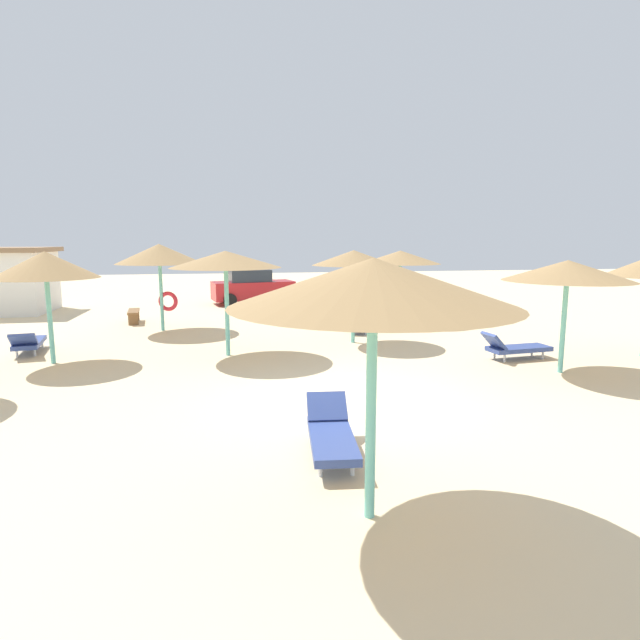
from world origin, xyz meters
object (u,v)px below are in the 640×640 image
Objects in this scene: lounger_1 at (28,342)px; lounger_4 at (361,322)px; parasol_5 at (400,257)px; parked_car at (252,287)px; parasol_2 at (568,271)px; parasol_6 at (159,255)px; beach_cabana at (4,280)px; parasol_4 at (354,258)px; bench_1 at (134,314)px; lounger_2 at (515,347)px; lounger_3 at (331,433)px; parasol_1 at (45,265)px; parasol_3 at (373,283)px; bench_0 at (377,301)px; parasol_8 at (226,260)px.

lounger_4 is at bearing 9.75° from lounger_1.
parked_car is at bearing 129.42° from parasol_5.
parasol_2 is 0.70× the size of parked_car.
parked_car is (6.80, 10.32, 0.51)m from lounger_1.
parasol_6 is at bearing 43.36° from lounger_1.
parasol_5 is 0.77× the size of beach_cabana.
bench_1 is at bearing 144.95° from parasol_4.
lounger_2 is 14.88m from parked_car.
parasol_2 is at bearing 29.39° from lounger_3.
lounger_1 is 1.01× the size of lounger_3.
parasol_5 is 8.99m from parasol_6.
parasol_1 is at bearing -63.67° from beach_cabana.
lounger_1 is 0.49× the size of beach_cabana.
parked_car is (-6.69, 14.91, -1.64)m from parasol_2.
parasol_3 is at bearing -73.60° from parasol_6.
lounger_3 is 0.46× the size of parked_car.
parasol_1 reaches higher than parasol_4.
lounger_4 is 8.86m from bench_1.
parked_car is at bearing 115.31° from lounger_2.
parked_car is at bearing 111.63° from lounger_4.
parasol_8 is at bearing -128.41° from bench_0.
lounger_3 is (-6.09, -5.08, -0.01)m from lounger_2.
parasol_1 reaches higher than parked_car.
parasol_3 is 1.05× the size of parasol_8.
parasol_2 is 0.98× the size of parasol_8.
lounger_4 is 9.23m from parked_car.
parasol_1 is at bearing -178.59° from parasol_8.
bench_0 is at bearing 68.11° from lounger_4.
parasol_4 reaches higher than lounger_1.
parasol_6 is 1.58× the size of lounger_2.
parasol_4 is 1.88× the size of bench_0.
parasol_5 is (-1.24, 8.27, 0.05)m from parasol_2.
parasol_3 is 1.63× the size of lounger_3.
parasol_5 is 1.62× the size of lounger_2.
parasol_1 is 4.50m from parasol_8.
bench_1 is (-7.44, 5.22, -2.28)m from parasol_4.
parasol_8 is (-6.70, -4.95, 0.15)m from parasol_5.
parasol_2 reaches higher than bench_1.
parked_car reaches higher than lounger_3.
parasol_8 is at bearing -143.51° from parasol_5.
lounger_3 is (3.77, -11.32, -2.36)m from parasol_6.
lounger_4 is at bearing 67.71° from parasol_4.
parasol_8 reaches higher than lounger_1.
parasol_5 is 8.33m from parasol_8.
parasol_6 is 11.91m from lounger_2.
parked_car is (-6.36, 13.45, 0.50)m from lounger_2.
parasol_8 reaches higher than beach_cabana.
parasol_8 is 0.75× the size of beach_cabana.
parasol_3 is (-6.34, -5.43, 0.26)m from parasol_2.
lounger_3 is 0.48× the size of beach_cabana.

